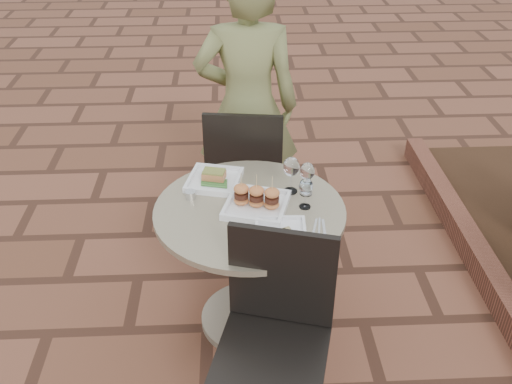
{
  "coord_description": "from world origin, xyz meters",
  "views": [
    {
      "loc": [
        0.15,
        -2.15,
        2.24
      ],
      "look_at": [
        0.26,
        0.05,
        0.82
      ],
      "focal_mm": 40.0,
      "sensor_mm": 36.0,
      "label": 1
    }
  ],
  "objects_px": {
    "cafe_table": "(250,250)",
    "chair_near": "(276,321)",
    "plate_tuna": "(281,233)",
    "plate_salmon": "(214,179)",
    "chair_far": "(245,166)",
    "plate_sliders": "(257,201)",
    "diner": "(247,108)"
  },
  "relations": [
    {
      "from": "plate_salmon",
      "to": "plate_sliders",
      "type": "bearing_deg",
      "value": -49.38
    },
    {
      "from": "diner",
      "to": "plate_salmon",
      "type": "xyz_separation_m",
      "value": [
        -0.19,
        -0.64,
        -0.09
      ]
    },
    {
      "from": "cafe_table",
      "to": "plate_tuna",
      "type": "xyz_separation_m",
      "value": [
        0.13,
        -0.21,
        0.26
      ]
    },
    {
      "from": "chair_far",
      "to": "plate_sliders",
      "type": "bearing_deg",
      "value": 99.87
    },
    {
      "from": "cafe_table",
      "to": "chair_near",
      "type": "distance_m",
      "value": 0.56
    },
    {
      "from": "chair_far",
      "to": "plate_sliders",
      "type": "relative_size",
      "value": 2.68
    },
    {
      "from": "plate_salmon",
      "to": "chair_far",
      "type": "bearing_deg",
      "value": 70.13
    },
    {
      "from": "diner",
      "to": "cafe_table",
      "type": "bearing_deg",
      "value": 89.58
    },
    {
      "from": "plate_salmon",
      "to": "cafe_table",
      "type": "bearing_deg",
      "value": -54.51
    },
    {
      "from": "chair_far",
      "to": "chair_near",
      "type": "distance_m",
      "value": 1.25
    },
    {
      "from": "chair_far",
      "to": "plate_sliders",
      "type": "height_order",
      "value": "chair_far"
    },
    {
      "from": "plate_sliders",
      "to": "plate_tuna",
      "type": "relative_size",
      "value": 1.49
    },
    {
      "from": "cafe_table",
      "to": "chair_near",
      "type": "xyz_separation_m",
      "value": [
        0.09,
        -0.55,
        0.07
      ]
    },
    {
      "from": "cafe_table",
      "to": "diner",
      "type": "relative_size",
      "value": 0.54
    },
    {
      "from": "cafe_table",
      "to": "plate_sliders",
      "type": "bearing_deg",
      "value": 3.19
    },
    {
      "from": "chair_near",
      "to": "plate_tuna",
      "type": "bearing_deg",
      "value": 98.36
    },
    {
      "from": "chair_far",
      "to": "plate_salmon",
      "type": "bearing_deg",
      "value": 77.3
    },
    {
      "from": "chair_far",
      "to": "chair_near",
      "type": "xyz_separation_m",
      "value": [
        0.09,
        -1.25,
        0.0
      ]
    },
    {
      "from": "chair_far",
      "to": "cafe_table",
      "type": "bearing_deg",
      "value": 97.19
    },
    {
      "from": "chair_far",
      "to": "diner",
      "type": "distance_m",
      "value": 0.34
    },
    {
      "from": "chair_near",
      "to": "chair_far",
      "type": "bearing_deg",
      "value": 109.28
    },
    {
      "from": "chair_near",
      "to": "plate_tuna",
      "type": "distance_m",
      "value": 0.39
    },
    {
      "from": "chair_near",
      "to": "plate_tuna",
      "type": "xyz_separation_m",
      "value": [
        0.04,
        0.34,
        0.19
      ]
    },
    {
      "from": "chair_far",
      "to": "plate_tuna",
      "type": "bearing_deg",
      "value": 105.11
    },
    {
      "from": "cafe_table",
      "to": "chair_near",
      "type": "bearing_deg",
      "value": -81.11
    },
    {
      "from": "plate_sliders",
      "to": "cafe_table",
      "type": "bearing_deg",
      "value": -176.81
    },
    {
      "from": "chair_far",
      "to": "plate_tuna",
      "type": "distance_m",
      "value": 0.94
    },
    {
      "from": "plate_salmon",
      "to": "plate_sliders",
      "type": "distance_m",
      "value": 0.31
    },
    {
      "from": "chair_near",
      "to": "plate_tuna",
      "type": "relative_size",
      "value": 3.98
    },
    {
      "from": "chair_near",
      "to": "cafe_table",
      "type": "bearing_deg",
      "value": 114.22
    },
    {
      "from": "chair_near",
      "to": "plate_salmon",
      "type": "height_order",
      "value": "chair_near"
    },
    {
      "from": "cafe_table",
      "to": "chair_far",
      "type": "height_order",
      "value": "chair_far"
    }
  ]
}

